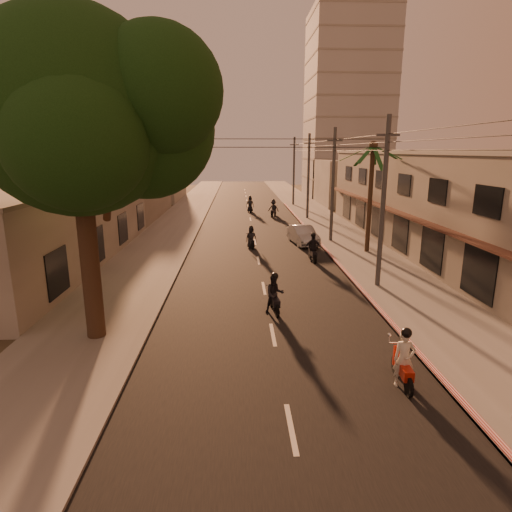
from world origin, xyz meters
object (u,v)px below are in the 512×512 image
(scooter_far_a, at_px, (251,238))
(parked_car, at_px, (303,235))
(broadleaf_tree, at_px, (88,114))
(scooter_far_b, at_px, (273,209))
(scooter_mid_a, at_px, (275,295))
(scooter_far_c, at_px, (250,205))
(scooter_red, at_px, (404,361))
(palm_tree, at_px, (373,152))
(scooter_mid_b, at_px, (313,249))

(scooter_far_a, xyz_separation_m, parked_car, (4.15, 1.25, -0.06))
(broadleaf_tree, xyz_separation_m, scooter_far_b, (9.25, 31.60, -7.56))
(scooter_mid_a, xyz_separation_m, scooter_far_c, (-0.14, 33.03, 0.03))
(broadleaf_tree, height_order, scooter_far_a, broadleaf_tree)
(scooter_red, height_order, scooter_mid_a, scooter_red)
(scooter_red, xyz_separation_m, scooter_mid_a, (-3.50, 6.44, 0.00))
(scooter_red, distance_m, parked_car, 21.12)
(scooter_far_a, relative_size, scooter_far_b, 0.89)
(scooter_far_a, distance_m, scooter_far_b, 16.13)
(palm_tree, height_order, scooter_far_a, palm_tree)
(scooter_red, distance_m, scooter_mid_a, 7.33)
(scooter_far_b, bearing_deg, scooter_mid_a, -75.20)
(palm_tree, relative_size, scooter_mid_a, 4.24)
(palm_tree, bearing_deg, scooter_far_b, 106.80)
(scooter_red, xyz_separation_m, scooter_far_b, (-1.13, 35.72, 0.05))
(broadleaf_tree, relative_size, scooter_far_a, 6.87)
(scooter_red, relative_size, scooter_far_b, 1.00)
(broadleaf_tree, bearing_deg, palm_tree, 43.48)
(scooter_mid_a, bearing_deg, scooter_far_a, 85.98)
(scooter_mid_b, bearing_deg, scooter_red, -93.38)
(scooter_far_a, bearing_deg, palm_tree, -23.59)
(scooter_mid_b, height_order, scooter_far_b, scooter_far_b)
(scooter_mid_b, height_order, scooter_far_c, scooter_far_c)
(scooter_far_b, bearing_deg, scooter_mid_b, -67.78)
(scooter_far_c, bearing_deg, scooter_mid_a, -93.97)
(palm_tree, height_order, scooter_far_b, palm_tree)
(scooter_red, distance_m, scooter_far_a, 20.30)
(palm_tree, bearing_deg, scooter_mid_a, -123.83)
(parked_car, distance_m, scooter_far_c, 18.71)
(scooter_mid_a, relative_size, scooter_far_a, 1.10)
(broadleaf_tree, distance_m, scooter_red, 13.52)
(scooter_far_b, distance_m, parked_car, 14.64)
(broadleaf_tree, relative_size, palm_tree, 1.48)
(parked_car, bearing_deg, palm_tree, -45.17)
(scooter_mid_b, height_order, scooter_far_a, scooter_mid_b)
(scooter_far_c, bearing_deg, scooter_mid_b, -85.89)
(broadleaf_tree, distance_m, scooter_far_c, 36.78)
(scooter_red, xyz_separation_m, scooter_far_c, (-3.64, 39.47, 0.04))
(scooter_far_b, bearing_deg, palm_tree, -53.76)
(scooter_far_b, bearing_deg, scooter_red, -68.75)
(scooter_mid_a, relative_size, parked_car, 0.42)
(scooter_mid_b, bearing_deg, parked_car, 84.35)
(palm_tree, xyz_separation_m, scooter_mid_b, (-4.38, -2.35, -6.27))
(scooter_mid_b, bearing_deg, scooter_far_b, 88.84)
(scooter_mid_b, bearing_deg, broadleaf_tree, -135.59)
(palm_tree, xyz_separation_m, scooter_far_a, (-8.37, 1.90, -6.36))
(scooter_far_c, bearing_deg, scooter_far_a, -95.67)
(palm_tree, height_order, parked_car, palm_tree)
(scooter_red, xyz_separation_m, parked_car, (0.01, 21.12, -0.13))
(scooter_mid_b, distance_m, scooter_far_b, 20.12)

